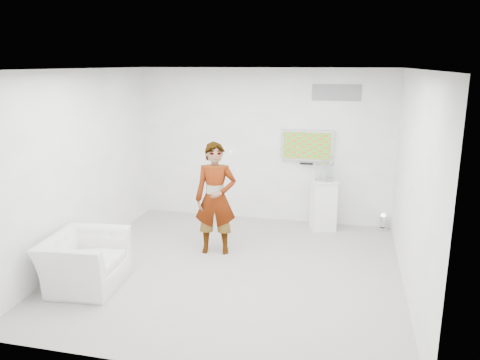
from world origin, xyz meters
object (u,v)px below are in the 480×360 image
(pedestal, at_px, (323,204))
(tv, at_px, (307,145))
(armchair, at_px, (84,261))
(floor_uplight, at_px, (383,222))
(person, at_px, (216,199))

(pedestal, bearing_deg, tv, 141.25)
(armchair, bearing_deg, tv, -43.43)
(tv, xyz_separation_m, armchair, (-2.76, -3.45, -1.18))
(armchair, relative_size, pedestal, 1.17)
(floor_uplight, bearing_deg, tv, 175.50)
(person, bearing_deg, tv, 44.46)
(person, relative_size, pedestal, 1.92)
(person, height_order, floor_uplight, person)
(person, height_order, pedestal, person)
(armchair, bearing_deg, pedestal, -49.53)
(person, bearing_deg, pedestal, 32.51)
(person, bearing_deg, floor_uplight, 21.43)
(armchair, height_order, pedestal, pedestal)
(person, height_order, armchair, person)
(person, relative_size, floor_uplight, 5.92)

